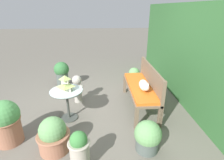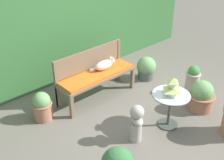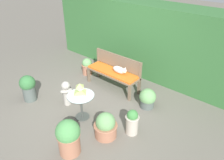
# 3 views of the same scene
# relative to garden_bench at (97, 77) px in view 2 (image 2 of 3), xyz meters

# --- Properties ---
(ground) EXTENTS (30.00, 30.00, 0.00)m
(ground) POSITION_rel_garden_bench_xyz_m (0.19, -0.98, -0.42)
(ground) COLOR #666056
(foliage_hedge_back) EXTENTS (6.40, 0.95, 2.00)m
(foliage_hedge_back) POSITION_rel_garden_bench_xyz_m (0.19, 1.40, 0.58)
(foliage_hedge_back) COLOR #336633
(foliage_hedge_back) RESTS_ON ground
(garden_bench) EXTENTS (1.46, 0.45, 0.49)m
(garden_bench) POSITION_rel_garden_bench_xyz_m (0.00, 0.00, 0.00)
(garden_bench) COLOR brown
(garden_bench) RESTS_ON ground
(bench_backrest) EXTENTS (1.46, 0.06, 0.87)m
(bench_backrest) POSITION_rel_garden_bench_xyz_m (-0.00, 0.21, 0.21)
(bench_backrest) COLOR brown
(bench_backrest) RESTS_ON ground
(cat) EXTENTS (0.48, 0.21, 0.21)m
(cat) POSITION_rel_garden_bench_xyz_m (0.20, 0.03, 0.16)
(cat) COLOR silver
(cat) RESTS_ON garden_bench
(patio_table) EXTENTS (0.57, 0.57, 0.57)m
(patio_table) POSITION_rel_garden_bench_xyz_m (0.30, -1.37, 0.03)
(patio_table) COLOR #424742
(patio_table) RESTS_ON ground
(pagoda_birdhouse) EXTENTS (0.25, 0.25, 0.28)m
(pagoda_birdhouse) POSITION_rel_garden_bench_xyz_m (0.30, -1.37, 0.27)
(pagoda_birdhouse) COLOR silver
(pagoda_birdhouse) RESTS_ON patio_table
(garden_bust) EXTENTS (0.27, 0.32, 0.60)m
(garden_bust) POSITION_rel_garden_bench_xyz_m (-0.32, -1.26, -0.09)
(garden_bust) COLOR #A39E93
(garden_bust) RESTS_ON ground
(potted_plant_hedge_corner) EXTENTS (0.47, 0.47, 0.53)m
(potted_plant_hedge_corner) POSITION_rel_garden_bench_xyz_m (1.06, -1.45, -0.18)
(potted_plant_hedge_corner) COLOR #9E664C
(potted_plant_hedge_corner) RESTS_ON ground
(potted_plant_table_far) EXTENTS (0.28, 0.28, 0.55)m
(potted_plant_table_far) POSITION_rel_garden_bench_xyz_m (1.40, -1.05, -0.14)
(potted_plant_table_far) COLOR #ADA393
(potted_plant_table_far) RESTS_ON ground
(potted_plant_bench_right) EXTENTS (0.33, 0.33, 0.49)m
(potted_plant_bench_right) POSITION_rel_garden_bench_xyz_m (-1.06, 0.09, -0.17)
(potted_plant_bench_right) COLOR #9E664C
(potted_plant_bench_right) RESTS_ON ground
(potted_plant_path_edge) EXTENTS (0.38, 0.38, 0.47)m
(potted_plant_path_edge) POSITION_rel_garden_bench_xyz_m (1.16, -0.13, -0.19)
(potted_plant_path_edge) COLOR #4C5651
(potted_plant_path_edge) RESTS_ON ground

